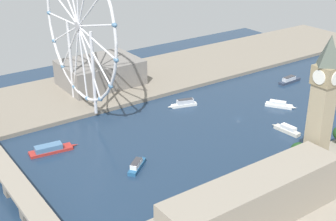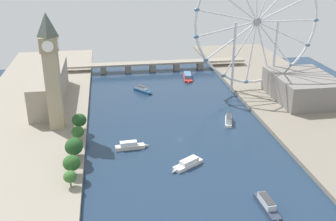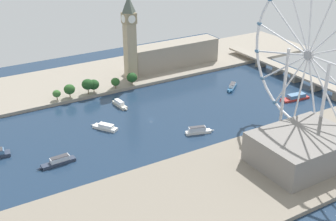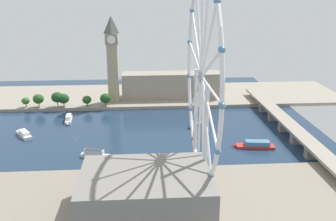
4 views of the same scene
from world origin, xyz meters
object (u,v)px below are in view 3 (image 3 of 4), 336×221
at_px(clock_tower, 130,37).
at_px(tour_boat_3, 232,87).
at_px(riverside_hall, 302,149).
at_px(ferris_wheel, 308,56).
at_px(river_bridge, 297,75).
at_px(tour_boat_6, 58,161).
at_px(parliament_block, 175,54).
at_px(tour_boat_4, 198,130).
at_px(tour_boat_5, 120,104).
at_px(tour_boat_2, 105,127).
at_px(tour_boat_1, 295,97).

height_order(clock_tower, tour_boat_3, clock_tower).
distance_m(clock_tower, riverside_hall, 206.81).
distance_m(ferris_wheel, river_bridge, 130.12).
height_order(clock_tower, tour_boat_6, clock_tower).
distance_m(parliament_block, river_bridge, 129.12).
distance_m(parliament_block, riverside_hall, 215.57).
xyz_separation_m(ferris_wheel, tour_boat_4, (-41.58, -64.94, -61.46)).
bearing_deg(river_bridge, clock_tower, -121.24).
xyz_separation_m(parliament_block, tour_boat_5, (61.42, -94.39, -13.52)).
distance_m(clock_tower, tour_boat_4, 134.79).
xyz_separation_m(tour_boat_2, tour_boat_4, (43.95, 59.83, 0.52)).
xyz_separation_m(ferris_wheel, riverside_hall, (33.29, -31.80, -50.44)).
bearing_deg(tour_boat_2, tour_boat_4, -159.70).
height_order(river_bridge, tour_boat_2, river_bridge).
relative_size(riverside_hall, tour_boat_1, 2.01).
relative_size(riverside_hall, tour_boat_5, 2.80).
xyz_separation_m(riverside_hall, river_bridge, (-115.98, 114.48, -6.65)).
distance_m(clock_tower, tour_boat_5, 75.97).
xyz_separation_m(tour_boat_4, tour_boat_5, (-77.13, -31.01, -0.29)).
distance_m(tour_boat_1, tour_boat_6, 222.40).
distance_m(clock_tower, tour_boat_3, 110.43).
bearing_deg(clock_tower, tour_boat_3, 46.85).
xyz_separation_m(tour_boat_3, tour_boat_5, (-19.03, -110.25, -0.10)).
relative_size(river_bridge, tour_boat_5, 8.84).
distance_m(tour_boat_1, tour_boat_4, 114.21).
height_order(ferris_wheel, tour_boat_6, ferris_wheel).
distance_m(river_bridge, tour_boat_1, 46.86).
distance_m(tour_boat_2, tour_boat_6, 58.19).
relative_size(river_bridge, tour_boat_1, 6.33).
distance_m(riverside_hall, tour_boat_4, 82.62).
distance_m(clock_tower, tour_boat_2, 114.69).
distance_m(riverside_hall, tour_boat_2, 151.32).
bearing_deg(riverside_hall, tour_boat_1, 136.08).
height_order(ferris_wheel, tour_boat_3, ferris_wheel).
bearing_deg(parliament_block, ferris_wheel, 0.50).
bearing_deg(tour_boat_4, tour_boat_6, -169.60).
bearing_deg(tour_boat_6, river_bridge, -176.25).
distance_m(tour_boat_1, tour_boat_2, 177.18).
height_order(tour_boat_5, tour_boat_6, tour_boat_6).
height_order(riverside_hall, river_bridge, riverside_hall).
bearing_deg(tour_boat_1, clock_tower, -40.21).
bearing_deg(riverside_hall, tour_boat_2, -141.96).
distance_m(tour_boat_4, tour_boat_6, 109.19).
relative_size(tour_boat_4, tour_boat_6, 0.85).
bearing_deg(tour_boat_2, tour_boat_3, -117.60).
bearing_deg(tour_boat_1, river_bridge, -129.12).
xyz_separation_m(riverside_hall, tour_boat_1, (-83.83, 80.71, -11.33)).
bearing_deg(ferris_wheel, tour_boat_4, -122.63).
bearing_deg(tour_boat_3, tour_boat_2, -32.43).
height_order(riverside_hall, tour_boat_4, riverside_hall).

